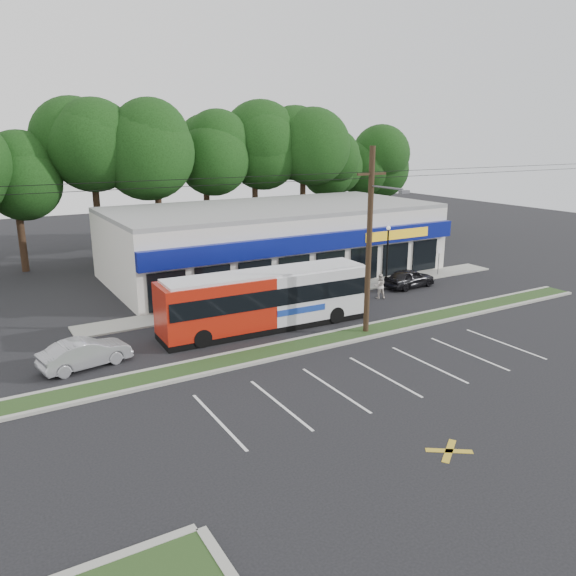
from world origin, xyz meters
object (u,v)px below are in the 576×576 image
(car_dark, at_px, (409,278))
(pedestrian_b, at_px, (379,286))
(lamp_post, at_px, (388,248))
(car_silver, at_px, (85,353))
(sign_post, at_px, (439,256))
(pedestrian_a, at_px, (364,280))
(metrobus, at_px, (267,298))
(utility_pole, at_px, (368,236))

(car_dark, xyz_separation_m, pedestrian_b, (-3.63, -1.07, 0.15))
(lamp_post, distance_m, car_dark, 2.72)
(car_silver, relative_size, pedestrian_b, 2.49)
(sign_post, relative_size, car_silver, 0.54)
(car_dark, distance_m, pedestrian_a, 3.65)
(pedestrian_a, bearing_deg, metrobus, -24.89)
(sign_post, height_order, car_dark, sign_post)
(utility_pole, xyz_separation_m, car_silver, (-14.08, 2.98, -4.73))
(sign_post, height_order, pedestrian_b, sign_post)
(metrobus, xyz_separation_m, car_silver, (-9.97, -0.60, -1.05))
(utility_pole, xyz_separation_m, car_dark, (8.84, 6.15, -4.73))
(metrobus, height_order, pedestrian_b, metrobus)
(lamp_post, distance_m, sign_post, 5.13)
(utility_pole, relative_size, lamp_post, 11.76)
(sign_post, xyz_separation_m, metrobus, (-17.27, -4.08, 0.18))
(sign_post, distance_m, car_dark, 4.66)
(utility_pole, bearing_deg, metrobus, 138.94)
(sign_post, bearing_deg, car_dark, -160.84)
(lamp_post, bearing_deg, metrobus, -160.68)
(car_silver, bearing_deg, pedestrian_b, -94.84)
(pedestrian_a, bearing_deg, car_dark, 125.12)
(sign_post, relative_size, pedestrian_b, 1.33)
(utility_pole, distance_m, pedestrian_a, 9.75)
(lamp_post, height_order, pedestrian_a, lamp_post)
(car_silver, bearing_deg, pedestrian_a, -89.78)
(sign_post, relative_size, pedestrian_a, 1.31)
(pedestrian_a, bearing_deg, utility_pole, 8.34)
(metrobus, relative_size, pedestrian_b, 7.36)
(utility_pole, distance_m, metrobus, 6.57)
(sign_post, xyz_separation_m, car_silver, (-27.24, -4.67, -0.87))
(lamp_post, xyz_separation_m, car_silver, (-22.24, -4.90, -1.99))
(car_dark, bearing_deg, pedestrian_b, 102.23)
(utility_pole, height_order, pedestrian_b, utility_pole)
(car_dark, bearing_deg, metrobus, 97.01)
(pedestrian_a, bearing_deg, pedestrian_b, 44.58)
(pedestrian_b, bearing_deg, pedestrian_a, -69.03)
(pedestrian_b, bearing_deg, metrobus, 31.46)
(utility_pole, height_order, sign_post, utility_pole)
(sign_post, distance_m, pedestrian_a, 7.99)
(car_dark, xyz_separation_m, car_silver, (-22.92, -3.17, 0.00))
(metrobus, bearing_deg, car_silver, -174.61)
(pedestrian_b, bearing_deg, sign_post, -139.76)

